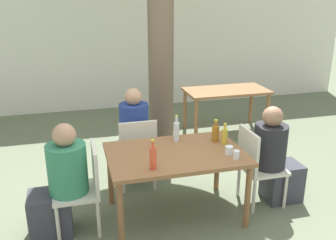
{
  "coord_description": "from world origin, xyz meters",
  "views": [
    {
      "loc": [
        -0.98,
        -3.36,
        2.29
      ],
      "look_at": [
        0.0,
        0.3,
        0.98
      ],
      "focal_mm": 40.0,
      "sensor_mm": 36.0,
      "label": 1
    }
  ],
  "objects_px": {
    "person_seated_0": "(60,186)",
    "oil_cruet_0": "(225,136)",
    "drinking_glass_0": "(236,155)",
    "person_seated_1": "(275,160)",
    "dining_table_back": "(226,95)",
    "patio_chair_0": "(85,184)",
    "person_seated_2": "(133,139)",
    "drinking_glass_1": "(229,150)",
    "dining_table_front": "(176,159)",
    "water_bottle_1": "(176,131)",
    "amber_bottle_3": "(216,133)",
    "soda_bottle_2": "(153,158)",
    "patio_chair_1": "(256,163)",
    "patio_chair_2": "(137,150)"
  },
  "relations": [
    {
      "from": "dining_table_back",
      "to": "oil_cruet_0",
      "type": "relative_size",
      "value": 5.92
    },
    {
      "from": "soda_bottle_2",
      "to": "drinking_glass_0",
      "type": "height_order",
      "value": "soda_bottle_2"
    },
    {
      "from": "dining_table_back",
      "to": "amber_bottle_3",
      "type": "bearing_deg",
      "value": -116.45
    },
    {
      "from": "patio_chair_0",
      "to": "drinking_glass_1",
      "type": "bearing_deg",
      "value": 82.81
    },
    {
      "from": "amber_bottle_3",
      "to": "person_seated_0",
      "type": "bearing_deg",
      "value": -174.01
    },
    {
      "from": "dining_table_front",
      "to": "person_seated_2",
      "type": "height_order",
      "value": "person_seated_2"
    },
    {
      "from": "dining_table_front",
      "to": "patio_chair_0",
      "type": "distance_m",
      "value": 0.94
    },
    {
      "from": "oil_cruet_0",
      "to": "soda_bottle_2",
      "type": "height_order",
      "value": "soda_bottle_2"
    },
    {
      "from": "person_seated_1",
      "to": "oil_cruet_0",
      "type": "relative_size",
      "value": 4.87
    },
    {
      "from": "soda_bottle_2",
      "to": "drinking_glass_1",
      "type": "relative_size",
      "value": 3.42
    },
    {
      "from": "person_seated_2",
      "to": "drinking_glass_1",
      "type": "bearing_deg",
      "value": 125.48
    },
    {
      "from": "person_seated_1",
      "to": "water_bottle_1",
      "type": "height_order",
      "value": "person_seated_1"
    },
    {
      "from": "dining_table_back",
      "to": "drinking_glass_1",
      "type": "distance_m",
      "value": 2.64
    },
    {
      "from": "person_seated_2",
      "to": "oil_cruet_0",
      "type": "distance_m",
      "value": 1.23
    },
    {
      "from": "drinking_glass_0",
      "to": "amber_bottle_3",
      "type": "bearing_deg",
      "value": 93.37
    },
    {
      "from": "patio_chair_2",
      "to": "oil_cruet_0",
      "type": "relative_size",
      "value": 3.81
    },
    {
      "from": "dining_table_front",
      "to": "amber_bottle_3",
      "type": "xyz_separation_m",
      "value": [
        0.5,
        0.17,
        0.18
      ]
    },
    {
      "from": "person_seated_0",
      "to": "person_seated_2",
      "type": "height_order",
      "value": "person_seated_2"
    },
    {
      "from": "dining_table_front",
      "to": "drinking_glass_0",
      "type": "height_order",
      "value": "drinking_glass_0"
    },
    {
      "from": "amber_bottle_3",
      "to": "drinking_glass_0",
      "type": "xyz_separation_m",
      "value": [
        0.03,
        -0.48,
        -0.05
      ]
    },
    {
      "from": "person_seated_0",
      "to": "soda_bottle_2",
      "type": "height_order",
      "value": "person_seated_0"
    },
    {
      "from": "dining_table_front",
      "to": "person_seated_0",
      "type": "xyz_separation_m",
      "value": [
        -1.16,
        -0.0,
        -0.14
      ]
    },
    {
      "from": "person_seated_0",
      "to": "amber_bottle_3",
      "type": "relative_size",
      "value": 4.55
    },
    {
      "from": "person_seated_1",
      "to": "dining_table_back",
      "type": "bearing_deg",
      "value": -9.36
    },
    {
      "from": "person_seated_2",
      "to": "water_bottle_1",
      "type": "relative_size",
      "value": 4.07
    },
    {
      "from": "patio_chair_1",
      "to": "soda_bottle_2",
      "type": "distance_m",
      "value": 1.32
    },
    {
      "from": "dining_table_back",
      "to": "person_seated_0",
      "type": "relative_size",
      "value": 1.21
    },
    {
      "from": "dining_table_front",
      "to": "patio_chair_0",
      "type": "xyz_separation_m",
      "value": [
        -0.93,
        0.0,
        -0.15
      ]
    },
    {
      "from": "person_seated_2",
      "to": "amber_bottle_3",
      "type": "relative_size",
      "value": 4.85
    },
    {
      "from": "person_seated_1",
      "to": "drinking_glass_1",
      "type": "height_order",
      "value": "person_seated_1"
    },
    {
      "from": "patio_chair_1",
      "to": "drinking_glass_0",
      "type": "distance_m",
      "value": 0.57
    },
    {
      "from": "dining_table_back",
      "to": "patio_chair_0",
      "type": "height_order",
      "value": "patio_chair_0"
    },
    {
      "from": "patio_chair_1",
      "to": "water_bottle_1",
      "type": "relative_size",
      "value": 2.98
    },
    {
      "from": "soda_bottle_2",
      "to": "drinking_glass_0",
      "type": "distance_m",
      "value": 0.84
    },
    {
      "from": "person_seated_2",
      "to": "drinking_glass_1",
      "type": "distance_m",
      "value": 1.38
    },
    {
      "from": "dining_table_front",
      "to": "person_seated_0",
      "type": "relative_size",
      "value": 1.22
    },
    {
      "from": "patio_chair_1",
      "to": "amber_bottle_3",
      "type": "height_order",
      "value": "amber_bottle_3"
    },
    {
      "from": "dining_table_back",
      "to": "person_seated_2",
      "type": "relative_size",
      "value": 1.13
    },
    {
      "from": "person_seated_0",
      "to": "oil_cruet_0",
      "type": "distance_m",
      "value": 1.76
    },
    {
      "from": "person_seated_0",
      "to": "dining_table_back",
      "type": "bearing_deg",
      "value": 129.82
    },
    {
      "from": "dining_table_back",
      "to": "person_seated_1",
      "type": "bearing_deg",
      "value": -99.36
    },
    {
      "from": "amber_bottle_3",
      "to": "patio_chair_2",
      "type": "bearing_deg",
      "value": 146.38
    },
    {
      "from": "person_seated_0",
      "to": "patio_chair_0",
      "type": "bearing_deg",
      "value": 90.0
    },
    {
      "from": "oil_cruet_0",
      "to": "drinking_glass_0",
      "type": "distance_m",
      "value": 0.39
    },
    {
      "from": "water_bottle_1",
      "to": "amber_bottle_3",
      "type": "distance_m",
      "value": 0.43
    },
    {
      "from": "oil_cruet_0",
      "to": "amber_bottle_3",
      "type": "bearing_deg",
      "value": 126.7
    },
    {
      "from": "dining_table_front",
      "to": "person_seated_1",
      "type": "bearing_deg",
      "value": -0.0
    },
    {
      "from": "water_bottle_1",
      "to": "dining_table_front",
      "type": "bearing_deg",
      "value": -107.67
    },
    {
      "from": "amber_bottle_3",
      "to": "drinking_glass_1",
      "type": "xyz_separation_m",
      "value": [
        0.01,
        -0.36,
        -0.05
      ]
    },
    {
      "from": "drinking_glass_0",
      "to": "oil_cruet_0",
      "type": "bearing_deg",
      "value": 84.22
    }
  ]
}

